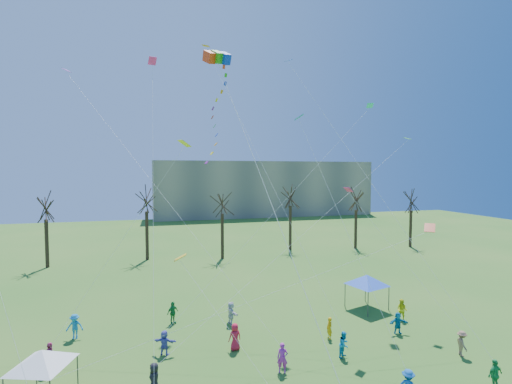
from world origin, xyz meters
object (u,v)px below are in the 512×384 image
object	(u,v)px
canopy_tent_white	(42,358)
canopy_tent_blue	(367,280)
big_box_kite	(221,116)
distant_building	(263,188)

from	to	relation	value
canopy_tent_white	canopy_tent_blue	xyz separation A→B (m)	(23.73, 6.97, 0.22)
big_box_kite	canopy_tent_white	bearing A→B (deg)	-165.44
distant_building	canopy_tent_white	xyz separation A→B (m)	(-34.09, -76.09, -5.14)
canopy_tent_white	big_box_kite	bearing A→B (deg)	14.56
big_box_kite	canopy_tent_blue	size ratio (longest dim) A/B	5.61
distant_building	canopy_tent_white	size ratio (longest dim) A/B	16.99
canopy_tent_white	canopy_tent_blue	size ratio (longest dim) A/B	0.91
canopy_tent_white	canopy_tent_blue	world-z (taller)	canopy_tent_blue
big_box_kite	canopy_tent_white	xyz separation A→B (m)	(-10.01, -2.60, -13.42)
canopy_tent_white	canopy_tent_blue	distance (m)	24.73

